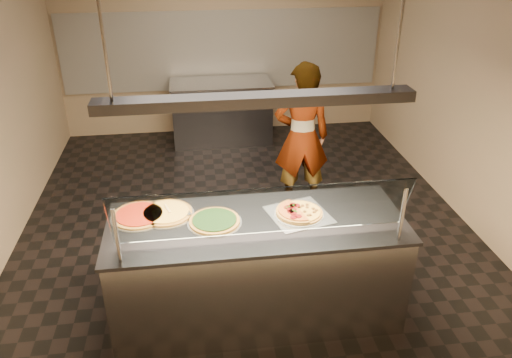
{
  "coord_description": "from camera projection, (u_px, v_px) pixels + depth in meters",
  "views": [
    {
      "loc": [
        -0.55,
        -4.75,
        3.08
      ],
      "look_at": [
        -0.01,
        -0.82,
        1.02
      ],
      "focal_mm": 35.0,
      "sensor_mm": 36.0,
      "label": 1
    }
  ],
  "objects": [
    {
      "name": "lamp_rod_left",
      "position": [
        101.0,
        25.0,
        3.17
      ],
      "size": [
        0.02,
        0.02,
        1.01
      ],
      "primitive_type": "cylinder",
      "color": "#B7B7BC",
      "rests_on": "ceiling"
    },
    {
      "name": "wall_back",
      "position": [
        223.0,
        37.0,
        7.62
      ],
      "size": [
        5.0,
        0.02,
        3.0
      ],
      "primitive_type": "cube",
      "color": "#93795F",
      "rests_on": "ground"
    },
    {
      "name": "sneeze_guard",
      "position": [
        263.0,
        212.0,
        3.57
      ],
      "size": [
        2.16,
        0.18,
        0.54
      ],
      "color": "#B7B7BC",
      "rests_on": "serving_counter"
    },
    {
      "name": "heat_lamp_housing",
      "position": [
        257.0,
        100.0,
        3.54
      ],
      "size": [
        2.3,
        0.18,
        0.08
      ],
      "primitive_type": "cube",
      "color": "#313135",
      "rests_on": "ceiling"
    },
    {
      "name": "lamp_rod_right",
      "position": [
        401.0,
        17.0,
        3.41
      ],
      "size": [
        0.02,
        0.02,
        1.01
      ],
      "primitive_type": "cylinder",
      "color": "#B7B7BC",
      "rests_on": "ceiling"
    },
    {
      "name": "serving_counter",
      "position": [
        257.0,
        268.0,
        4.23
      ],
      "size": [
        2.4,
        0.94,
        0.93
      ],
      "color": "#B7B7BC",
      "rests_on": "ground"
    },
    {
      "name": "wall_front",
      "position": [
        322.0,
        302.0,
        2.33
      ],
      "size": [
        5.0,
        0.02,
        3.0
      ],
      "primitive_type": "cube",
      "color": "#93795F",
      "rests_on": "ground"
    },
    {
      "name": "half_pizza_sausage",
      "position": [
        310.0,
        211.0,
        4.11
      ],
      "size": [
        0.28,
        0.42,
        0.04
      ],
      "color": "brown",
      "rests_on": "perforated_tray"
    },
    {
      "name": "pizza_spinach",
      "position": [
        214.0,
        220.0,
        4.0
      ],
      "size": [
        0.44,
        0.44,
        0.03
      ],
      "color": "silver",
      "rests_on": "serving_counter"
    },
    {
      "name": "worker",
      "position": [
        302.0,
        137.0,
        5.71
      ],
      "size": [
        0.65,
        0.44,
        1.75
      ],
      "primitive_type": "imported",
      "rotation": [
        0.0,
        0.0,
        3.11
      ],
      "color": "#25222D",
      "rests_on": "ground"
    },
    {
      "name": "pizza_cheese",
      "position": [
        166.0,
        212.0,
        4.11
      ],
      "size": [
        0.46,
        0.46,
        0.03
      ],
      "color": "silver",
      "rests_on": "serving_counter"
    },
    {
      "name": "ground",
      "position": [
        247.0,
        226.0,
        5.67
      ],
      "size": [
        5.0,
        6.0,
        0.02
      ],
      "primitive_type": "cube",
      "color": "black",
      "rests_on": "ground"
    },
    {
      "name": "pizza_spatula",
      "position": [
        174.0,
        210.0,
        4.11
      ],
      "size": [
        0.23,
        0.22,
        0.02
      ],
      "color": "#B7B7BC",
      "rests_on": "pizza_spinach"
    },
    {
      "name": "tile_band",
      "position": [
        223.0,
        51.0,
        7.69
      ],
      "size": [
        4.9,
        0.02,
        1.2
      ],
      "primitive_type": "cube",
      "color": "silver",
      "rests_on": "wall_back"
    },
    {
      "name": "wall_right",
      "position": [
        481.0,
        89.0,
        5.28
      ],
      "size": [
        0.02,
        6.0,
        3.0
      ],
      "primitive_type": "cube",
      "color": "#93795F",
      "rests_on": "ground"
    },
    {
      "name": "prep_table",
      "position": [
        222.0,
        111.0,
        7.68
      ],
      "size": [
        1.53,
        0.74,
        0.93
      ],
      "color": "#313135",
      "rests_on": "ground"
    },
    {
      "name": "pizza_tomato",
      "position": [
        139.0,
        215.0,
        4.08
      ],
      "size": [
        0.47,
        0.47,
        0.03
      ],
      "color": "silver",
      "rests_on": "serving_counter"
    },
    {
      "name": "half_pizza_pepperoni",
      "position": [
        288.0,
        212.0,
        4.08
      ],
      "size": [
        0.28,
        0.42,
        0.05
      ],
      "color": "brown",
      "rests_on": "perforated_tray"
    },
    {
      "name": "perforated_tray",
      "position": [
        299.0,
        214.0,
        4.11
      ],
      "size": [
        0.56,
        0.56,
        0.01
      ],
      "color": "silver",
      "rests_on": "serving_counter"
    }
  ]
}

